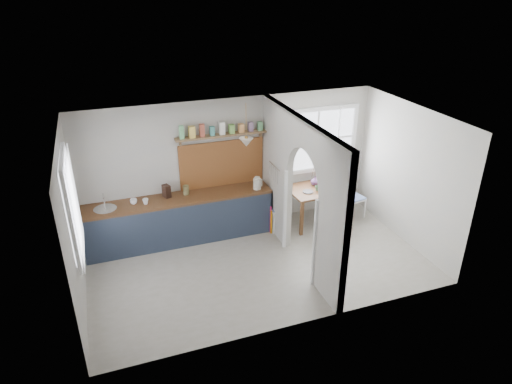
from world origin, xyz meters
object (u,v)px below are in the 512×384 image
object	(u,v)px
dining_table	(317,205)
chair_right	(353,197)
kettle	(257,183)
vase	(315,181)
chair_left	(276,205)

from	to	relation	value
dining_table	chair_right	bearing A→B (deg)	-6.24
kettle	vase	distance (m)	1.28
vase	kettle	bearing A→B (deg)	-177.64
dining_table	chair_left	xyz separation A→B (m)	(-0.88, 0.09, 0.10)
chair_right	vase	bearing A→B (deg)	66.71
chair_left	kettle	size ratio (longest dim) A/B	3.94
chair_left	vase	world-z (taller)	chair_left
vase	chair_left	bearing A→B (deg)	-175.36
chair_left	kettle	distance (m)	0.66
dining_table	chair_right	world-z (taller)	chair_right
chair_left	kettle	xyz separation A→B (m)	(-0.39, 0.02, 0.54)
dining_table	vase	xyz separation A→B (m)	(-0.01, 0.16, 0.47)
dining_table	vase	distance (m)	0.50
dining_table	chair_left	size ratio (longest dim) A/B	1.27
dining_table	kettle	world-z (taller)	kettle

